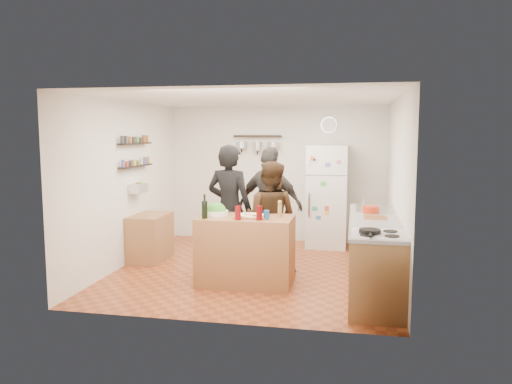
% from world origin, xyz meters
% --- Properties ---
extents(room_shell, '(4.20, 4.20, 4.20)m').
position_xyz_m(room_shell, '(0.00, 0.39, 1.25)').
color(room_shell, brown).
rests_on(room_shell, ground).
extents(prep_island, '(1.25, 0.72, 0.91)m').
position_xyz_m(prep_island, '(0.01, -0.67, 0.46)').
color(prep_island, brown).
rests_on(prep_island, floor).
extents(pizza_board, '(0.42, 0.34, 0.02)m').
position_xyz_m(pizza_board, '(0.09, -0.69, 0.92)').
color(pizza_board, brown).
rests_on(pizza_board, prep_island).
extents(pizza, '(0.34, 0.34, 0.02)m').
position_xyz_m(pizza, '(0.09, -0.69, 0.94)').
color(pizza, beige).
rests_on(pizza, pizza_board).
extents(salad_bowl, '(0.32, 0.32, 0.06)m').
position_xyz_m(salad_bowl, '(-0.41, -0.62, 0.94)').
color(salad_bowl, white).
rests_on(salad_bowl, prep_island).
extents(wine_bottle, '(0.08, 0.08, 0.23)m').
position_xyz_m(wine_bottle, '(-0.49, -0.89, 1.02)').
color(wine_bottle, black).
rests_on(wine_bottle, prep_island).
extents(wine_glass_near, '(0.08, 0.08, 0.18)m').
position_xyz_m(wine_glass_near, '(-0.04, -0.91, 1.00)').
color(wine_glass_near, '#61080C').
rests_on(wine_glass_near, prep_island).
extents(wine_glass_far, '(0.08, 0.08, 0.19)m').
position_xyz_m(wine_glass_far, '(0.23, -0.87, 1.00)').
color(wine_glass_far, '#510608').
rests_on(wine_glass_far, prep_island).
extents(pepper_mill, '(0.06, 0.06, 0.18)m').
position_xyz_m(pepper_mill, '(0.46, -0.62, 1.00)').
color(pepper_mill, olive).
rests_on(pepper_mill, prep_island).
extents(salt_canister, '(0.07, 0.07, 0.12)m').
position_xyz_m(salt_canister, '(0.31, -0.79, 0.97)').
color(salt_canister, '#19498A').
rests_on(salt_canister, prep_island).
extents(person_left, '(0.75, 0.56, 1.86)m').
position_xyz_m(person_left, '(-0.36, -0.10, 0.93)').
color(person_left, black).
rests_on(person_left, floor).
extents(person_center, '(0.89, 0.75, 1.62)m').
position_xyz_m(person_center, '(0.25, -0.12, 0.81)').
color(person_center, black).
rests_on(person_center, floor).
extents(person_back, '(1.14, 0.73, 1.81)m').
position_xyz_m(person_back, '(0.16, 0.42, 0.90)').
color(person_back, '#2C2927').
rests_on(person_back, floor).
extents(counter_run, '(0.63, 2.63, 0.90)m').
position_xyz_m(counter_run, '(1.70, -0.55, 0.45)').
color(counter_run, '#9E7042').
rests_on(counter_run, floor).
extents(stove_top, '(0.60, 0.62, 0.02)m').
position_xyz_m(stove_top, '(1.70, -1.50, 0.91)').
color(stove_top, white).
rests_on(stove_top, counter_run).
extents(skillet, '(0.24, 0.24, 0.05)m').
position_xyz_m(skillet, '(1.60, -1.51, 0.94)').
color(skillet, black).
rests_on(skillet, stove_top).
extents(sink, '(0.50, 0.80, 0.03)m').
position_xyz_m(sink, '(1.70, 0.30, 0.92)').
color(sink, silver).
rests_on(sink, counter_run).
extents(cutting_board, '(0.30, 0.40, 0.02)m').
position_xyz_m(cutting_board, '(1.70, -0.45, 0.91)').
color(cutting_board, brown).
rests_on(cutting_board, counter_run).
extents(red_bowl, '(0.23, 0.23, 0.09)m').
position_xyz_m(red_bowl, '(1.65, -0.09, 0.97)').
color(red_bowl, '#B72D15').
rests_on(red_bowl, counter_run).
extents(fridge, '(0.70, 0.68, 1.80)m').
position_xyz_m(fridge, '(0.95, 1.75, 0.90)').
color(fridge, white).
rests_on(fridge, floor).
extents(wall_clock, '(0.30, 0.03, 0.30)m').
position_xyz_m(wall_clock, '(0.95, 2.08, 2.15)').
color(wall_clock, silver).
rests_on(wall_clock, back_wall).
extents(spice_shelf_lower, '(0.12, 1.00, 0.02)m').
position_xyz_m(spice_shelf_lower, '(-1.93, 0.20, 1.50)').
color(spice_shelf_lower, black).
rests_on(spice_shelf_lower, left_wall).
extents(spice_shelf_upper, '(0.12, 1.00, 0.02)m').
position_xyz_m(spice_shelf_upper, '(-1.93, 0.20, 1.85)').
color(spice_shelf_upper, black).
rests_on(spice_shelf_upper, left_wall).
extents(produce_basket, '(0.18, 0.35, 0.14)m').
position_xyz_m(produce_basket, '(-1.90, 0.20, 1.15)').
color(produce_basket, silver).
rests_on(produce_basket, left_wall).
extents(side_table, '(0.50, 0.80, 0.73)m').
position_xyz_m(side_table, '(-1.74, 0.24, 0.36)').
color(side_table, '#A77346').
rests_on(side_table, floor).
extents(pot_rack, '(0.90, 0.04, 0.04)m').
position_xyz_m(pot_rack, '(-0.35, 2.00, 1.95)').
color(pot_rack, black).
rests_on(pot_rack, back_wall).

